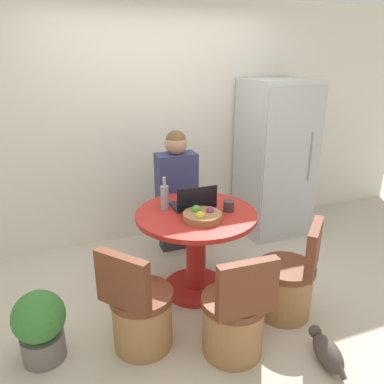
# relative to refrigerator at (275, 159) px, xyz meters

# --- Properties ---
(ground_plane) EXTENTS (12.00, 12.00, 0.00)m
(ground_plane) POSITION_rel_refrigerator_xyz_m (-1.34, -1.09, -0.89)
(ground_plane) COLOR beige
(wall_back) EXTENTS (7.00, 0.06, 2.60)m
(wall_back) POSITION_rel_refrigerator_xyz_m (-1.34, 0.40, 0.41)
(wall_back) COLOR silver
(wall_back) RESTS_ON ground_plane
(refrigerator) EXTENTS (0.73, 0.71, 1.78)m
(refrigerator) POSITION_rel_refrigerator_xyz_m (0.00, 0.00, 0.00)
(refrigerator) COLOR silver
(refrigerator) RESTS_ON ground_plane
(dining_table) EXTENTS (1.03, 1.03, 0.77)m
(dining_table) POSITION_rel_refrigerator_xyz_m (-1.33, -0.89, -0.38)
(dining_table) COLOR #B2261E
(dining_table) RESTS_ON ground_plane
(chair_near_left_corner) EXTENTS (0.53, 0.52, 0.83)m
(chair_near_left_corner) POSITION_rel_refrigerator_xyz_m (-1.95, -1.40, -0.61)
(chair_near_left_corner) COLOR #9E7042
(chair_near_left_corner) RESTS_ON ground_plane
(chair_near_camera) EXTENTS (0.45, 0.45, 0.83)m
(chair_near_camera) POSITION_rel_refrigerator_xyz_m (-1.35, -1.70, -0.61)
(chair_near_camera) COLOR #9E7042
(chair_near_camera) RESTS_ON ground_plane
(chair_near_right_corner) EXTENTS (0.53, 0.53, 0.83)m
(chair_near_right_corner) POSITION_rel_refrigerator_xyz_m (-0.75, -1.46, -0.61)
(chair_near_right_corner) COLOR #9E7042
(chair_near_right_corner) RESTS_ON ground_plane
(person_seated) EXTENTS (0.40, 0.37, 1.34)m
(person_seated) POSITION_rel_refrigerator_xyz_m (-1.27, -0.15, -0.15)
(person_seated) COLOR #2D2D38
(person_seated) RESTS_ON ground_plane
(laptop) EXTENTS (0.36, 0.25, 0.21)m
(laptop) POSITION_rel_refrigerator_xyz_m (-1.31, -0.78, -0.08)
(laptop) COLOR #232328
(laptop) RESTS_ON dining_table
(fruit_bowl) EXTENTS (0.32, 0.32, 0.10)m
(fruit_bowl) POSITION_rel_refrigerator_xyz_m (-1.33, -1.04, -0.09)
(fruit_bowl) COLOR olive
(fruit_bowl) RESTS_ON dining_table
(coffee_cup) EXTENTS (0.09, 0.09, 0.09)m
(coffee_cup) POSITION_rel_refrigerator_xyz_m (-1.05, -0.95, -0.08)
(coffee_cup) COLOR #383333
(coffee_cup) RESTS_ON dining_table
(bottle) EXTENTS (0.07, 0.07, 0.29)m
(bottle) POSITION_rel_refrigerator_xyz_m (-1.55, -0.72, -0.01)
(bottle) COLOR #9999A3
(bottle) RESTS_ON dining_table
(cat) EXTENTS (0.20, 0.44, 0.19)m
(cat) POSITION_rel_refrigerator_xyz_m (-0.79, -2.02, -0.79)
(cat) COLOR #473D38
(cat) RESTS_ON ground_plane
(potted_plant) EXTENTS (0.36, 0.36, 0.53)m
(potted_plant) POSITION_rel_refrigerator_xyz_m (-2.62, -1.28, -0.61)
(potted_plant) COLOR slate
(potted_plant) RESTS_ON ground_plane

